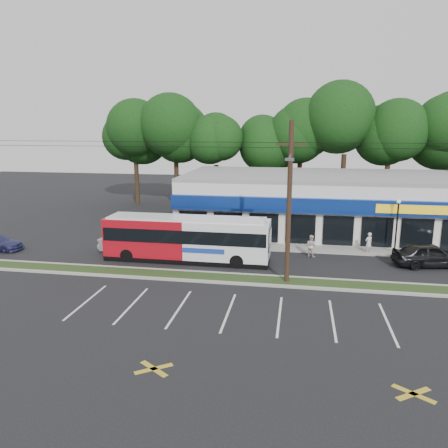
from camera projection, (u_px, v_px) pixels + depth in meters
name	position (u px, v px, depth m)	size (l,w,h in m)	color
ground	(237.00, 285.00, 27.02)	(120.00, 120.00, 0.00)	black
grass_strip	(239.00, 279.00, 27.97)	(40.00, 1.60, 0.12)	#253A17
curb_south	(237.00, 283.00, 27.15)	(40.00, 0.25, 0.14)	#9E9E93
curb_north	(241.00, 274.00, 28.79)	(40.00, 0.25, 0.14)	#9E9E93
sidewalk	(315.00, 249.00, 34.83)	(32.00, 2.20, 0.10)	#9E9E93
strip_mall	(319.00, 202.00, 40.83)	(25.00, 12.55, 5.30)	silver
utility_pole	(286.00, 198.00, 26.25)	(50.00, 2.77, 10.00)	black
lamp_post	(397.00, 220.00, 33.07)	(0.30, 0.30, 4.25)	black
tree_line	(305.00, 137.00, 49.50)	(46.76, 6.76, 11.83)	black
metrobus	(187.00, 238.00, 31.69)	(12.07, 2.64, 3.24)	#AB0D19
car_dark	(430.00, 255.00, 30.51)	(2.00, 4.98, 1.70)	black
car_silver	(132.00, 243.00, 33.65)	(1.74, 4.99, 1.64)	#95969C
pedestrian_a	(369.00, 243.00, 33.52)	(0.62, 0.40, 1.69)	silver
pedestrian_b	(311.00, 246.00, 32.80)	(0.81, 0.63, 1.67)	beige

